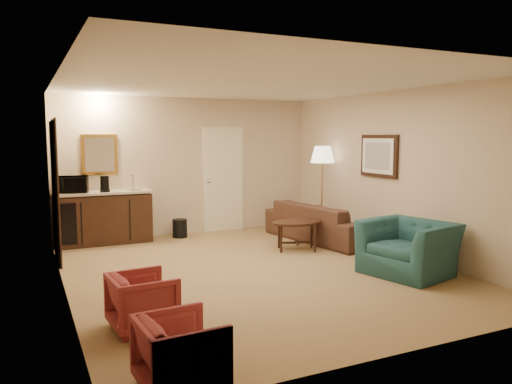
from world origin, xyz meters
TOP-DOWN VIEW (x-y plane):
  - ground at (0.00, 0.00)m, footprint 6.00×6.00m
  - room_walls at (-0.10, 0.77)m, footprint 5.02×6.01m
  - wetbar_cabinet at (-1.65, 2.72)m, footprint 1.64×0.58m
  - sofa at (1.95, 1.30)m, footprint 1.00×2.37m
  - teal_armchair at (1.81, -1.08)m, footprint 0.98×1.26m
  - rose_chair_near at (-1.90, -1.47)m, footprint 0.60×0.64m
  - rose_chair_far at (-1.90, -2.76)m, footprint 0.60×0.63m
  - coffee_table at (1.14, 0.81)m, footprint 1.00×0.85m
  - floor_lamp at (2.20, 1.70)m, footprint 0.57×0.57m
  - waste_bin at (-0.30, 2.65)m, footprint 0.28×0.28m
  - microwave at (-2.15, 2.73)m, footprint 0.56×0.38m
  - coffee_maker at (-1.63, 2.60)m, footprint 0.15×0.15m

SIDE VIEW (x-z plane):
  - ground at x=0.00m, z-range 0.00..0.00m
  - waste_bin at x=-0.30m, z-range 0.00..0.34m
  - coffee_table at x=1.14m, z-range 0.00..0.49m
  - rose_chair_near at x=-1.90m, z-range 0.00..0.61m
  - rose_chair_far at x=-1.90m, z-range 0.00..0.62m
  - sofa at x=1.95m, z-range 0.00..0.90m
  - wetbar_cabinet at x=-1.65m, z-range 0.00..0.92m
  - teal_armchair at x=1.81m, z-range 0.00..0.98m
  - floor_lamp at x=2.20m, z-range 0.00..1.70m
  - coffee_maker at x=-1.63m, z-range 0.92..1.20m
  - microwave at x=-2.15m, z-range 0.92..1.27m
  - room_walls at x=-0.10m, z-range 0.41..3.02m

